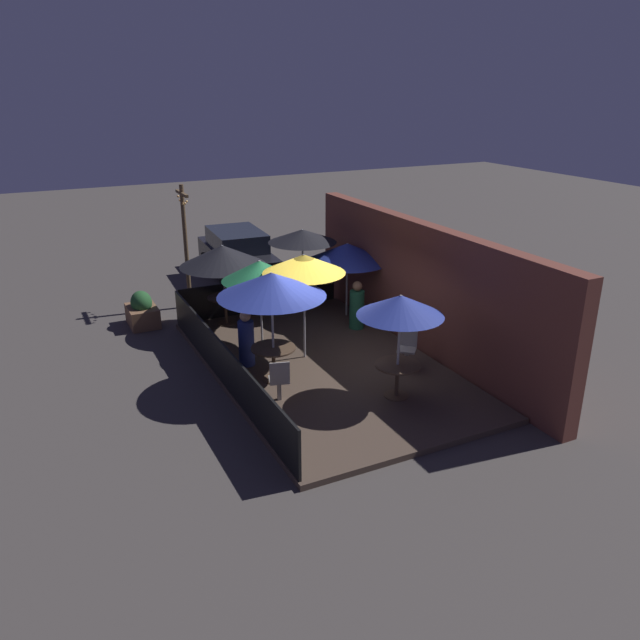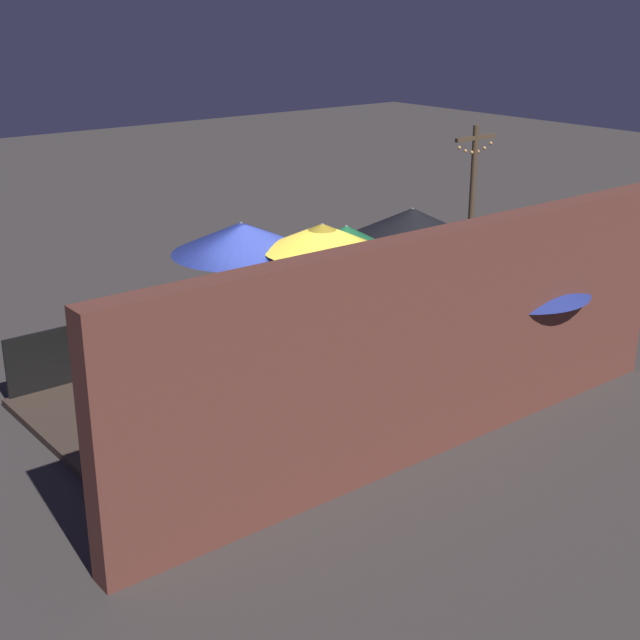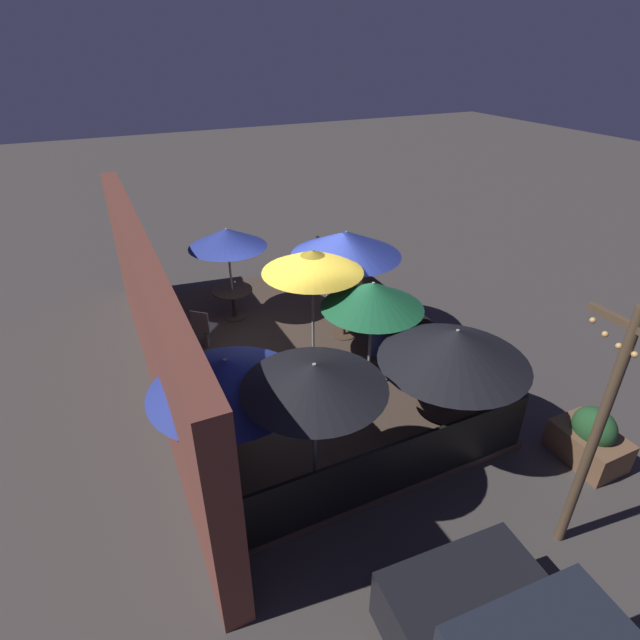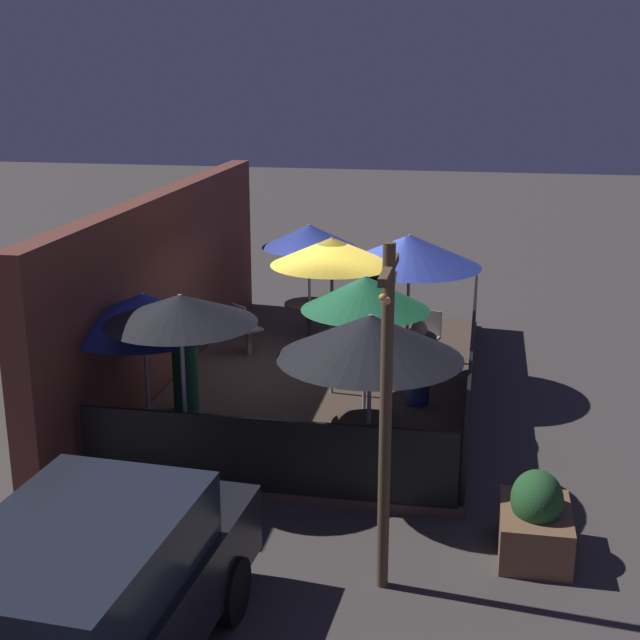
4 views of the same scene
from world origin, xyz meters
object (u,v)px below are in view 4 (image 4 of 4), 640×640
Objects in this scene: patio_chair_1 at (428,335)px; light_post at (386,402)px; dining_table_2 at (369,435)px; patron_0 at (418,366)px; patio_umbrella_3 at (366,293)px; patio_umbrella_4 at (180,309)px; dining_table_0 at (310,311)px; patio_umbrella_1 at (409,251)px; patio_umbrella_6 at (143,311)px; patio_umbrella_2 at (370,337)px; patio_umbrella_5 at (332,251)px; dining_table_1 at (407,345)px; planter_box at (535,520)px; patio_umbrella_0 at (309,236)px; patron_1 at (186,373)px; patio_chair_0 at (245,327)px; parked_car_0 at (81,611)px.

patio_chair_1 is 0.25× the size of light_post.
dining_table_2 is 0.71× the size of patron_0.
patio_umbrella_3 is 2.39× the size of patio_chair_1.
patio_umbrella_4 reaches higher than dining_table_0.
patio_umbrella_1 is 0.68× the size of light_post.
patio_umbrella_6 is at bearing 50.50° from patron_0.
patio_umbrella_2 is at bearing -170.63° from patio_umbrella_3.
patio_umbrella_4 is at bearing 155.86° from patio_umbrella_5.
dining_table_1 is 0.89× the size of planter_box.
patio_umbrella_3 reaches higher than dining_table_2.
patio_umbrella_1 is 4.00m from dining_table_2.
patio_umbrella_4 is 2.41× the size of dining_table_1.
patio_umbrella_3 is 3.05m from patio_umbrella_6.
patio_chair_1 is 6.87m from light_post.
patio_chair_1 is at bearing -15.76° from dining_table_1.
light_post is at bearing -129.10° from patio_umbrella_6.
patio_umbrella_3 reaches higher than dining_table_0.
patio_umbrella_3 is 1.72m from patron_0.
patio_umbrella_0 is 5.97m from dining_table_2.
patio_umbrella_5 is at bearing -24.14° from patio_umbrella_4.
patio_umbrella_3 is at bearing 166.49° from dining_table_1.
patron_1 reaches higher than planter_box.
light_post reaches higher than patio_umbrella_5.
light_post is at bearing -125.78° from patio_umbrella_4.
patio_umbrella_0 is 1.40m from dining_table_0.
patio_chair_0 is 8.72m from parked_car_0.
patio_umbrella_2 is at bearing 177.90° from patio_umbrella_1.
patio_umbrella_0 is at bearing -165.96° from dining_table_0.
patio_umbrella_5 reaches higher than dining_table_0.
patio_umbrella_4 is 4.78m from planter_box.
patio_umbrella_4 is at bearing 92.73° from patio_umbrella_2.
dining_table_2 is at bearing -19.68° from parked_car_0.
patio_umbrella_4 is at bearing 175.08° from patio_umbrella_0.
patron_0 is at bearing -43.89° from patio_umbrella_4.
parked_car_0 reaches higher than dining_table_2.
patio_umbrella_3 is 0.49× the size of parked_car_0.
patio_umbrella_5 is 1.90× the size of patron_0.
patio_umbrella_1 is 1.90× the size of patron_1.
parked_car_0 is at bearing 95.54° from patron_0.
patio_umbrella_4 reaches higher than patron_1.
patio_umbrella_6 is (0.85, 3.19, -0.09)m from patio_umbrella_2.
patio_umbrella_3 is 0.87× the size of patio_umbrella_5.
parked_car_0 reaches higher than planter_box.
dining_table_0 is at bearing -28.47° from patron_0.
patron_1 is at bearing 37.97° from patron_0.
dining_table_0 is 9.72m from parked_car_0.
patio_umbrella_0 is at bearing -95.30° from patio_chair_1.
patron_0 is 0.30× the size of parked_car_0.
light_post is at bearing -177.15° from patio_umbrella_1.
dining_table_0 is at bearing 16.51° from light_post.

